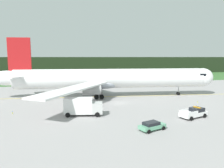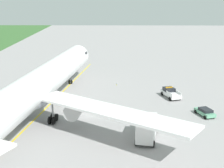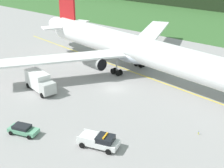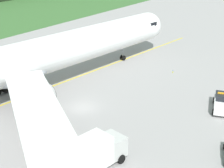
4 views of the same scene
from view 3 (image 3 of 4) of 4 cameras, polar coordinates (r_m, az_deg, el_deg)
The scene contains 8 objects.
ground at distance 56.89m, azimuth 0.36°, elevation -0.82°, with size 320.00×320.00×0.00m, color #979494.
taxiway_centerline_main at distance 63.10m, azimuth 5.32°, elevation 1.64°, with size 82.33×0.30×0.01m, color yellow.
airliner at distance 61.84m, azimuth 5.01°, elevation 6.11°, with size 61.24×50.95×15.93m.
ops_pickup_truck at distance 40.67m, azimuth -2.21°, elevation -10.29°, with size 5.72×3.53×1.94m.
catering_truck at distance 56.82m, azimuth -13.00°, elevation 0.47°, with size 7.45×3.86×3.51m.
staff_car at distance 45.04m, azimuth -15.85°, elevation -7.91°, with size 4.52×2.97×1.30m.
taxiway_edge_light_east at distance 45.04m, azimuth 15.43°, elevation -8.51°, with size 0.12×0.12×0.49m.
taxiway_edge_light_west at distance 69.62m, azimuth -16.88°, elevation 3.08°, with size 0.12×0.12×0.51m.
Camera 3 is at (32.14, -40.53, 23.68)m, focal length 50.37 mm.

